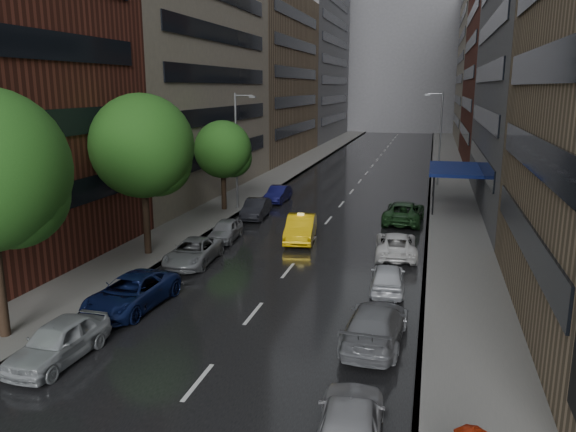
% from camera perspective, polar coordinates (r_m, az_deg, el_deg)
% --- Properties ---
extents(road, '(14.00, 140.00, 0.01)m').
position_cam_1_polar(road, '(62.81, 7.77, 4.08)').
color(road, black).
rests_on(road, ground).
extents(sidewalk_left, '(4.00, 140.00, 0.15)m').
position_cam_1_polar(sidewalk_left, '(64.44, -0.22, 4.49)').
color(sidewalk_left, gray).
rests_on(sidewalk_left, ground).
extents(sidewalk_right, '(4.00, 140.00, 0.15)m').
position_cam_1_polar(sidewalk_right, '(62.42, 16.01, 3.71)').
color(sidewalk_right, gray).
rests_on(sidewalk_right, ground).
extents(buildings_left, '(8.00, 108.00, 38.00)m').
position_cam_1_polar(buildings_left, '(74.12, -3.14, 17.91)').
color(buildings_left, maroon).
rests_on(buildings_left, ground).
extents(buildings_right, '(8.05, 109.10, 36.00)m').
position_cam_1_polar(buildings_right, '(69.03, 21.89, 16.61)').
color(buildings_right, '#937A5B').
rests_on(buildings_right, ground).
extents(building_far, '(40.00, 14.00, 32.00)m').
position_cam_1_polar(building_far, '(130.01, 11.71, 15.55)').
color(building_far, slate).
rests_on(building_far, ground).
extents(tree_mid, '(5.83, 5.83, 9.30)m').
position_cam_1_polar(tree_mid, '(32.60, -14.60, 6.88)').
color(tree_mid, '#382619').
rests_on(tree_mid, ground).
extents(tree_far, '(4.46, 4.46, 7.11)m').
position_cam_1_polar(tree_far, '(44.00, -6.65, 6.72)').
color(tree_far, '#382619').
rests_on(tree_far, ground).
extents(taxi, '(2.35, 5.12, 1.63)m').
position_cam_1_polar(taxi, '(35.76, 1.30, -1.23)').
color(taxi, yellow).
rests_on(taxi, ground).
extents(parked_cars_left, '(2.75, 33.81, 1.50)m').
position_cam_1_polar(parked_cars_left, '(31.97, -9.27, -3.33)').
color(parked_cars_left, '#A3A8AC').
rests_on(parked_cars_left, ground).
extents(parked_cars_right, '(2.88, 32.14, 1.58)m').
position_cam_1_polar(parked_cars_right, '(29.47, 10.44, -4.70)').
color(parked_cars_right, '#9C9CA1').
rests_on(parked_cars_right, ground).
extents(street_lamp_left, '(1.74, 0.22, 9.00)m').
position_cam_1_polar(street_lamp_left, '(44.48, -5.19, 6.86)').
color(street_lamp_left, gray).
rests_on(street_lamp_left, sidewalk_left).
extents(street_lamp_right, '(1.74, 0.22, 9.00)m').
position_cam_1_polar(street_lamp_right, '(56.86, 15.12, 7.79)').
color(street_lamp_right, gray).
rests_on(street_lamp_right, sidewalk_right).
extents(awning, '(4.00, 8.00, 3.12)m').
position_cam_1_polar(awning, '(47.14, 16.60, 4.57)').
color(awning, navy).
rests_on(awning, sidewalk_right).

